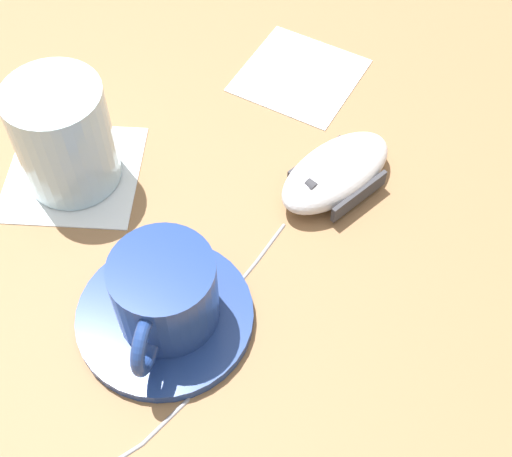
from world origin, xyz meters
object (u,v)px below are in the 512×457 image
coffee_cup (164,294)px  computer_mouse (337,175)px  drinking_glass (63,136)px  saucer (165,316)px

coffee_cup → computer_mouse: size_ratio=0.76×
coffee_cup → drinking_glass: drinking_glass is taller
saucer → drinking_glass: bearing=-168.6°
coffee_cup → computer_mouse: coffee_cup is taller
coffee_cup → drinking_glass: 0.18m
computer_mouse → drinking_glass: drinking_glass is taller
saucer → computer_mouse: 0.19m
saucer → drinking_glass: drinking_glass is taller
computer_mouse → drinking_glass: 0.24m
saucer → coffee_cup: size_ratio=1.39×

